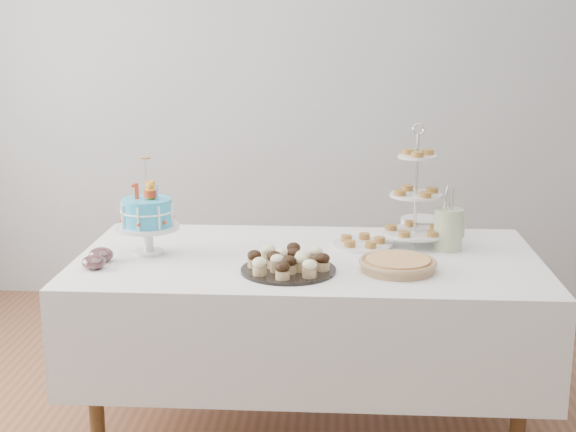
# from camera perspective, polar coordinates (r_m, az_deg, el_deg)

# --- Properties ---
(walls) EXTENTS (5.04, 4.04, 2.70)m
(walls) POSITION_cam_1_polar(r_m,az_deg,el_deg) (2.94, 1.30, 6.38)
(walls) COLOR #9EA1A3
(walls) RESTS_ON floor
(table) EXTENTS (1.92, 1.02, 0.77)m
(table) POSITION_cam_1_polar(r_m,az_deg,el_deg) (3.42, 1.43, -6.53)
(table) COLOR silver
(table) RESTS_ON floor
(birthday_cake) EXTENTS (0.27, 0.27, 0.41)m
(birthday_cake) POSITION_cam_1_polar(r_m,az_deg,el_deg) (3.40, -9.93, -0.89)
(birthday_cake) COLOR silver
(birthday_cake) RESTS_ON table
(cupcake_tray) EXTENTS (0.37, 0.37, 0.09)m
(cupcake_tray) POSITION_cam_1_polar(r_m,az_deg,el_deg) (3.13, 0.03, -3.25)
(cupcake_tray) COLOR black
(cupcake_tray) RESTS_ON table
(pie) EXTENTS (0.31, 0.31, 0.05)m
(pie) POSITION_cam_1_polar(r_m,az_deg,el_deg) (3.18, 7.81, -3.39)
(pie) COLOR tan
(pie) RESTS_ON table
(tiered_stand) EXTENTS (0.28, 0.28, 0.54)m
(tiered_stand) POSITION_cam_1_polar(r_m,az_deg,el_deg) (3.50, 9.09, 1.43)
(tiered_stand) COLOR silver
(tiered_stand) RESTS_ON table
(plate_stack) EXTENTS (0.19, 0.19, 0.07)m
(plate_stack) POSITION_cam_1_polar(r_m,az_deg,el_deg) (3.75, 9.47, -0.71)
(plate_stack) COLOR silver
(plate_stack) RESTS_ON table
(pastry_plate) EXTENTS (0.26, 0.26, 0.04)m
(pastry_plate) POSITION_cam_1_polar(r_m,az_deg,el_deg) (3.51, 5.30, -1.89)
(pastry_plate) COLOR silver
(pastry_plate) RESTS_ON table
(jam_bowl_a) EXTENTS (0.10, 0.10, 0.06)m
(jam_bowl_a) POSITION_cam_1_polar(r_m,az_deg,el_deg) (3.26, -13.64, -3.23)
(jam_bowl_a) COLOR silver
(jam_bowl_a) RESTS_ON table
(jam_bowl_b) EXTENTS (0.10, 0.10, 0.06)m
(jam_bowl_b) POSITION_cam_1_polar(r_m,az_deg,el_deg) (3.35, -13.16, -2.73)
(jam_bowl_b) COLOR silver
(jam_bowl_b) RESTS_ON table
(utensil_pitcher) EXTENTS (0.13, 0.12, 0.27)m
(utensil_pitcher) POSITION_cam_1_polar(r_m,az_deg,el_deg) (3.49, 11.33, -0.82)
(utensil_pitcher) COLOR beige
(utensil_pitcher) RESTS_ON table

